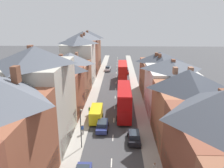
{
  "coord_description": "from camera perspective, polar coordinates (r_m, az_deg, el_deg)",
  "views": [
    {
      "loc": [
        0.85,
        -17.3,
        17.18
      ],
      "look_at": [
        -0.87,
        33.79,
        2.04
      ],
      "focal_mm": 35.0,
      "sensor_mm": 36.0,
      "label": 1
    }
  ],
  "objects": [
    {
      "name": "pavement_right",
      "position": [
        58.05,
        6.04,
        -0.74
      ],
      "size": [
        2.2,
        104.0,
        0.14
      ],
      "primitive_type": "cube",
      "color": "#A8A399",
      "rests_on": "ground"
    },
    {
      "name": "street_lamp",
      "position": [
        30.37,
        -8.11,
        -11.0
      ],
      "size": [
        0.2,
        1.12,
        5.5
      ],
      "color": "black",
      "rests_on": "ground"
    },
    {
      "name": "pavement_left",
      "position": [
        58.2,
        -4.03,
        -0.64
      ],
      "size": [
        2.2,
        104.0,
        0.14
      ],
      "primitive_type": "cube",
      "color": "#A8A399",
      "rests_on": "ground"
    },
    {
      "name": "pedestrian_near_left",
      "position": [
        26.86,
        11.03,
        -20.81
      ],
      "size": [
        0.36,
        0.22,
        1.61
      ],
      "color": "gray",
      "rests_on": "pavement_right"
    },
    {
      "name": "terrace_row_left",
      "position": [
        46.58,
        -11.85,
        2.68
      ],
      "size": [
        8.0,
        78.88,
        13.9
      ],
      "color": "brown",
      "rests_on": "ground"
    },
    {
      "name": "centre_line_dashes",
      "position": [
        56.01,
        0.96,
        -1.36
      ],
      "size": [
        0.14,
        97.8,
        0.01
      ],
      "color": "silver",
      "rests_on": "ground"
    },
    {
      "name": "car_parked_right_a",
      "position": [
        72.1,
        3.67,
        3.35
      ],
      "size": [
        1.9,
        4.31,
        1.62
      ],
      "color": "maroon",
      "rests_on": "ground"
    },
    {
      "name": "car_near_blue",
      "position": [
        75.82,
        -1.11,
        4.06
      ],
      "size": [
        1.9,
        4.37,
        1.68
      ],
      "color": "silver",
      "rests_on": "ground"
    },
    {
      "name": "car_mid_black",
      "position": [
        35.84,
        -2.57,
        -10.71
      ],
      "size": [
        1.9,
        4.53,
        1.59
      ],
      "color": "navy",
      "rests_on": "ground"
    },
    {
      "name": "double_decker_bus_mid_street",
      "position": [
        62.74,
        2.74,
        3.25
      ],
      "size": [
        2.74,
        10.8,
        5.3
      ],
      "color": "red",
      "rests_on": "ground"
    },
    {
      "name": "delivery_van",
      "position": [
        38.65,
        -4.15,
        -7.74
      ],
      "size": [
        2.2,
        5.2,
        2.41
      ],
      "color": "yellow",
      "rests_on": "ground"
    },
    {
      "name": "terrace_row_right",
      "position": [
        33.18,
        18.21,
        -5.37
      ],
      "size": [
        8.0,
        52.17,
        11.22
      ],
      "color": "brown",
      "rests_on": "ground"
    },
    {
      "name": "car_parked_left_a",
      "position": [
        32.8,
        5.76,
        -13.54
      ],
      "size": [
        1.9,
        4.09,
        1.6
      ],
      "color": "black",
      "rests_on": "ground"
    },
    {
      "name": "pedestrian_mid_left",
      "position": [
        40.92,
        -5.9,
        -6.83
      ],
      "size": [
        0.36,
        0.22,
        1.61
      ],
      "color": "gray",
      "rests_on": "pavement_left"
    },
    {
      "name": "double_decker_bus_lead",
      "position": [
        40.57,
        3.14,
        -4.26
      ],
      "size": [
        2.74,
        10.8,
        5.3
      ],
      "color": "#B70F0F",
      "rests_on": "ground"
    },
    {
      "name": "pedestrian_near_right",
      "position": [
        34.51,
        -7.72,
        -11.56
      ],
      "size": [
        0.36,
        0.22,
        1.61
      ],
      "color": "gray",
      "rests_on": "pavement_left"
    },
    {
      "name": "car_near_silver",
      "position": [
        79.06,
        2.58,
        4.53
      ],
      "size": [
        1.9,
        4.36,
        1.59
      ],
      "color": "navy",
      "rests_on": "ground"
    }
  ]
}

